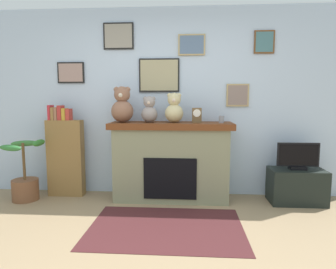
{
  "coord_description": "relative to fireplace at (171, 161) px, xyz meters",
  "views": [
    {
      "loc": [
        0.34,
        -2.18,
        1.33
      ],
      "look_at": [
        0.07,
        1.69,
        0.88
      ],
      "focal_mm": 31.32,
      "sensor_mm": 36.0,
      "label": 1
    }
  ],
  "objects": [
    {
      "name": "fireplace",
      "position": [
        0.0,
        0.0,
        0.0
      ],
      "size": [
        1.62,
        0.56,
        1.04
      ],
      "color": "gray",
      "rests_on": "ground_plane"
    },
    {
      "name": "ground_plane",
      "position": [
        -0.12,
        -1.69,
        -0.53
      ],
      "size": [
        12.0,
        12.0,
        0.0
      ],
      "primitive_type": "plane",
      "color": "#947B59"
    },
    {
      "name": "mantel_clock",
      "position": [
        0.34,
        -0.02,
        0.61
      ],
      "size": [
        0.12,
        0.09,
        0.19
      ],
      "color": "brown",
      "rests_on": "fireplace"
    },
    {
      "name": "area_rug",
      "position": [
        0.0,
        -0.93,
        -0.52
      ],
      "size": [
        1.62,
        1.12,
        0.01
      ],
      "primitive_type": "cube",
      "color": "#471E21",
      "rests_on": "ground_plane"
    },
    {
      "name": "tv_stand",
      "position": [
        1.64,
        -0.05,
        -0.3
      ],
      "size": [
        0.69,
        0.4,
        0.45
      ],
      "primitive_type": "cube",
      "color": "black",
      "rests_on": "ground_plane"
    },
    {
      "name": "potted_plant",
      "position": [
        -1.94,
        -0.19,
        -0.25
      ],
      "size": [
        0.53,
        0.51,
        0.81
      ],
      "color": "brown",
      "rests_on": "ground_plane"
    },
    {
      "name": "teddy_bear_grey",
      "position": [
        -0.65,
        -0.02,
        0.73
      ],
      "size": [
        0.29,
        0.29,
        0.48
      ],
      "color": "#885D48",
      "rests_on": "fireplace"
    },
    {
      "name": "television",
      "position": [
        1.64,
        -0.05,
        0.08
      ],
      "size": [
        0.53,
        0.14,
        0.35
      ],
      "color": "black",
      "rests_on": "tv_stand"
    },
    {
      "name": "teddy_bear_tan",
      "position": [
        -0.29,
        -0.02,
        0.67
      ],
      "size": [
        0.21,
        0.21,
        0.35
      ],
      "color": "gray",
      "rests_on": "fireplace"
    },
    {
      "name": "back_wall",
      "position": [
        -0.12,
        0.31,
        0.78
      ],
      "size": [
        5.2,
        0.15,
        2.6
      ],
      "color": "silver",
      "rests_on": "ground_plane"
    },
    {
      "name": "candle_jar",
      "position": [
        0.66,
        -0.02,
        0.56
      ],
      "size": [
        0.07,
        0.07,
        0.09
      ],
      "primitive_type": "cylinder",
      "color": "gray",
      "rests_on": "fireplace"
    },
    {
      "name": "bookshelf",
      "position": [
        -1.49,
        0.05,
        0.05
      ],
      "size": [
        0.49,
        0.16,
        1.27
      ],
      "color": "olive",
      "rests_on": "ground_plane"
    },
    {
      "name": "teddy_bear_cream",
      "position": [
        0.04,
        -0.02,
        0.69
      ],
      "size": [
        0.24,
        0.24,
        0.39
      ],
      "color": "#CCBC89",
      "rests_on": "fireplace"
    }
  ]
}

